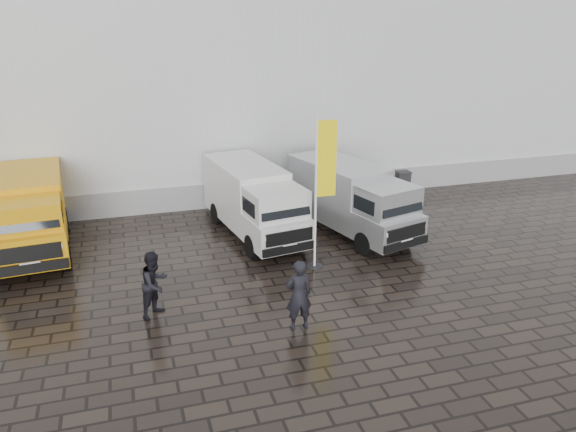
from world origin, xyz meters
The scene contains 10 objects.
ground centered at (0.00, 0.00, 0.00)m, with size 120.00×120.00×0.00m, color black.
exhibition_hall centered at (2.00, 16.00, 6.00)m, with size 44.00×16.00×12.00m, color silver.
hall_plinth centered at (2.00, 7.95, 0.50)m, with size 44.00×0.15×1.00m, color gray.
van_yellow centered at (-8.00, 5.14, 1.28)m, with size 2.13×5.54×2.56m, color orange, non-canonical shape.
van_white centered at (-0.58, 4.53, 1.24)m, with size 1.90×5.70×2.47m, color silver, non-canonical shape.
van_silver centered at (2.82, 3.74, 1.23)m, with size 1.89×5.68×2.46m, color #B9BBBE, non-canonical shape.
flagpole centered at (0.78, 1.35, 2.70)m, with size 0.88×0.50×4.85m.
wheelie_bin centered at (6.86, 7.52, 0.49)m, with size 0.60×0.60×0.99m, color black.
person_front centered at (-1.00, -1.98, 0.94)m, with size 0.69×0.45×1.88m, color black.
person_tent centered at (-4.40, -0.24, 0.90)m, with size 0.88×0.68×1.80m, color black.
Camera 1 is at (-4.83, -13.87, 7.64)m, focal length 35.00 mm.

